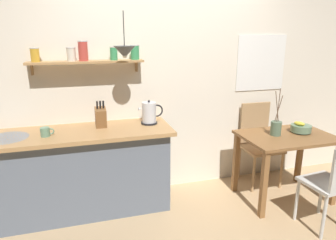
{
  "coord_description": "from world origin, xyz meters",
  "views": [
    {
      "loc": [
        -0.97,
        -2.73,
        1.84
      ],
      "look_at": [
        -0.1,
        0.25,
        0.95
      ],
      "focal_mm": 33.17,
      "sensor_mm": 36.0,
      "label": 1
    }
  ],
  "objects_px": {
    "twig_vase": "(276,128)",
    "electric_kettle": "(149,113)",
    "fruit_bowl": "(301,128)",
    "coffee_mug_by_sink": "(46,132)",
    "dining_table": "(286,146)",
    "dining_chair_near": "(333,182)",
    "dining_chair_far": "(258,140)",
    "knife_block": "(101,117)",
    "pendant_lamp": "(125,52)"
  },
  "relations": [
    {
      "from": "twig_vase",
      "to": "electric_kettle",
      "type": "relative_size",
      "value": 1.94
    },
    {
      "from": "fruit_bowl",
      "to": "coffee_mug_by_sink",
      "type": "bearing_deg",
      "value": 175.37
    },
    {
      "from": "electric_kettle",
      "to": "coffee_mug_by_sink",
      "type": "height_order",
      "value": "electric_kettle"
    },
    {
      "from": "electric_kettle",
      "to": "coffee_mug_by_sink",
      "type": "relative_size",
      "value": 2.15
    },
    {
      "from": "dining_table",
      "to": "dining_chair_near",
      "type": "relative_size",
      "value": 1.12
    },
    {
      "from": "dining_chair_far",
      "to": "fruit_bowl",
      "type": "distance_m",
      "value": 0.55
    },
    {
      "from": "dining_table",
      "to": "dining_chair_near",
      "type": "height_order",
      "value": "dining_chair_near"
    },
    {
      "from": "fruit_bowl",
      "to": "electric_kettle",
      "type": "distance_m",
      "value": 1.69
    },
    {
      "from": "fruit_bowl",
      "to": "twig_vase",
      "type": "height_order",
      "value": "twig_vase"
    },
    {
      "from": "dining_chair_far",
      "to": "knife_block",
      "type": "height_order",
      "value": "knife_block"
    },
    {
      "from": "dining_table",
      "to": "knife_block",
      "type": "height_order",
      "value": "knife_block"
    },
    {
      "from": "knife_block",
      "to": "coffee_mug_by_sink",
      "type": "height_order",
      "value": "knife_block"
    },
    {
      "from": "electric_kettle",
      "to": "pendant_lamp",
      "type": "xyz_separation_m",
      "value": [
        -0.26,
        -0.18,
        0.65
      ]
    },
    {
      "from": "dining_table",
      "to": "knife_block",
      "type": "bearing_deg",
      "value": 168.36
    },
    {
      "from": "dining_table",
      "to": "coffee_mug_by_sink",
      "type": "relative_size",
      "value": 7.98
    },
    {
      "from": "knife_block",
      "to": "dining_chair_far",
      "type": "bearing_deg",
      "value": 1.55
    },
    {
      "from": "dining_chair_near",
      "to": "twig_vase",
      "type": "distance_m",
      "value": 0.78
    },
    {
      "from": "dining_chair_far",
      "to": "fruit_bowl",
      "type": "relative_size",
      "value": 4.51
    },
    {
      "from": "electric_kettle",
      "to": "coffee_mug_by_sink",
      "type": "xyz_separation_m",
      "value": [
        -1.03,
        -0.13,
        -0.07
      ]
    },
    {
      "from": "dining_table",
      "to": "knife_block",
      "type": "xyz_separation_m",
      "value": [
        -1.95,
        0.4,
        0.38
      ]
    },
    {
      "from": "dining_table",
      "to": "twig_vase",
      "type": "xyz_separation_m",
      "value": [
        -0.13,
        0.04,
        0.21
      ]
    },
    {
      "from": "electric_kettle",
      "to": "pendant_lamp",
      "type": "bearing_deg",
      "value": -145.91
    },
    {
      "from": "dining_chair_far",
      "to": "knife_block",
      "type": "distance_m",
      "value": 1.94
    },
    {
      "from": "dining_chair_far",
      "to": "knife_block",
      "type": "relative_size",
      "value": 3.51
    },
    {
      "from": "dining_chair_near",
      "to": "dining_table",
      "type": "bearing_deg",
      "value": 93.85
    },
    {
      "from": "dining_table",
      "to": "electric_kettle",
      "type": "xyz_separation_m",
      "value": [
        -1.45,
        0.39,
        0.38
      ]
    },
    {
      "from": "twig_vase",
      "to": "knife_block",
      "type": "xyz_separation_m",
      "value": [
        -1.83,
        0.36,
        0.17
      ]
    },
    {
      "from": "knife_block",
      "to": "dining_table",
      "type": "bearing_deg",
      "value": -11.64
    },
    {
      "from": "electric_kettle",
      "to": "dining_table",
      "type": "bearing_deg",
      "value": -15.0
    },
    {
      "from": "dining_table",
      "to": "dining_chair_near",
      "type": "bearing_deg",
      "value": -86.15
    },
    {
      "from": "fruit_bowl",
      "to": "coffee_mug_by_sink",
      "type": "distance_m",
      "value": 2.68
    },
    {
      "from": "fruit_bowl",
      "to": "pendant_lamp",
      "type": "bearing_deg",
      "value": 174.88
    },
    {
      "from": "dining_chair_near",
      "to": "coffee_mug_by_sink",
      "type": "bearing_deg",
      "value": 160.39
    },
    {
      "from": "dining_chair_near",
      "to": "dining_chair_far",
      "type": "relative_size",
      "value": 0.89
    },
    {
      "from": "knife_block",
      "to": "pendant_lamp",
      "type": "height_order",
      "value": "pendant_lamp"
    },
    {
      "from": "coffee_mug_by_sink",
      "to": "pendant_lamp",
      "type": "xyz_separation_m",
      "value": [
        0.76,
        -0.04,
        0.72
      ]
    },
    {
      "from": "dining_chair_near",
      "to": "coffee_mug_by_sink",
      "type": "distance_m",
      "value": 2.71
    },
    {
      "from": "fruit_bowl",
      "to": "electric_kettle",
      "type": "relative_size",
      "value": 0.83
    },
    {
      "from": "dining_chair_far",
      "to": "dining_table",
      "type": "bearing_deg",
      "value": -82.03
    },
    {
      "from": "dining_table",
      "to": "coffee_mug_by_sink",
      "type": "height_order",
      "value": "coffee_mug_by_sink"
    },
    {
      "from": "electric_kettle",
      "to": "coffee_mug_by_sink",
      "type": "distance_m",
      "value": 1.04
    },
    {
      "from": "dining_chair_near",
      "to": "twig_vase",
      "type": "xyz_separation_m",
      "value": [
        -0.17,
        0.68,
        0.34
      ]
    },
    {
      "from": "twig_vase",
      "to": "knife_block",
      "type": "relative_size",
      "value": 1.82
    },
    {
      "from": "dining_chair_far",
      "to": "pendant_lamp",
      "type": "distance_m",
      "value": 2.0
    },
    {
      "from": "coffee_mug_by_sink",
      "to": "electric_kettle",
      "type": "bearing_deg",
      "value": 7.45
    },
    {
      "from": "dining_chair_near",
      "to": "fruit_bowl",
      "type": "xyz_separation_m",
      "value": [
        0.15,
        0.68,
        0.3
      ]
    },
    {
      "from": "electric_kettle",
      "to": "dining_chair_far",
      "type": "bearing_deg",
      "value": 2.7
    },
    {
      "from": "knife_block",
      "to": "pendant_lamp",
      "type": "distance_m",
      "value": 0.72
    },
    {
      "from": "dining_chair_near",
      "to": "pendant_lamp",
      "type": "relative_size",
      "value": 2.11
    },
    {
      "from": "dining_chair_near",
      "to": "dining_chair_far",
      "type": "bearing_deg",
      "value": 95.56
    }
  ]
}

